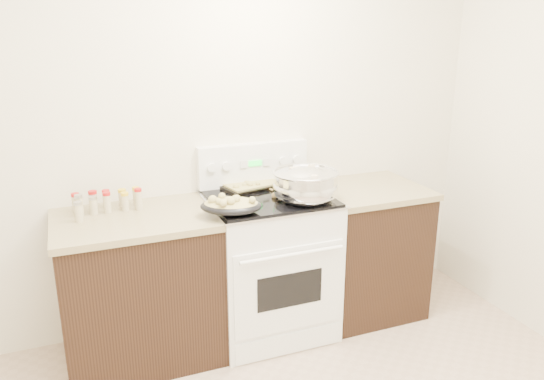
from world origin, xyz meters
name	(u,v)px	position (x,y,z in m)	size (l,w,h in m)	color
room_shell	(327,113)	(0.00, 0.00, 1.70)	(4.10, 3.60, 2.75)	silver
counter_left	(141,287)	(-0.48, 1.43, 0.46)	(0.93, 0.67, 0.92)	black
counter_right	(365,249)	(1.08, 1.43, 0.46)	(0.73, 0.67, 0.92)	black
kitchen_range	(269,262)	(0.35, 1.42, 0.49)	(0.78, 0.73, 1.22)	white
mixing_bowl	(306,185)	(0.53, 1.27, 1.04)	(0.52, 0.52, 0.24)	silver
roasting_pan	(231,205)	(0.04, 1.22, 0.99)	(0.42, 0.36, 0.11)	black
baking_sheet	(252,184)	(0.32, 1.66, 0.96)	(0.48, 0.38, 0.06)	black
wooden_spoon	(276,194)	(0.39, 1.42, 0.95)	(0.14, 0.25, 0.04)	#A2844A
blue_ladle	(321,189)	(0.67, 1.34, 0.98)	(0.11, 0.28, 0.10)	#7FADBD
spice_jars	(104,202)	(-0.63, 1.57, 0.98)	(0.39, 0.24, 0.13)	#BFB28C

